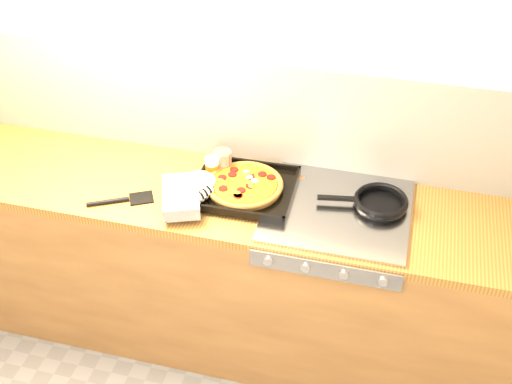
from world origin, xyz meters
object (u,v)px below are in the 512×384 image
(juice_glass, at_px, (212,168))
(pizza_on_tray, at_px, (227,188))
(tomato_can, at_px, (223,162))
(frying_pan, at_px, (379,202))

(juice_glass, bearing_deg, pizza_on_tray, -46.80)
(juice_glass, bearing_deg, tomato_can, 56.74)
(pizza_on_tray, height_order, frying_pan, pizza_on_tray)
(juice_glass, bearing_deg, frying_pan, -2.56)
(frying_pan, bearing_deg, pizza_on_tray, -173.29)
(frying_pan, height_order, juice_glass, juice_glass)
(frying_pan, relative_size, juice_glass, 3.66)
(pizza_on_tray, relative_size, juice_glass, 5.25)
(pizza_on_tray, distance_m, juice_glass, 0.15)
(pizza_on_tray, height_order, tomato_can, tomato_can)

